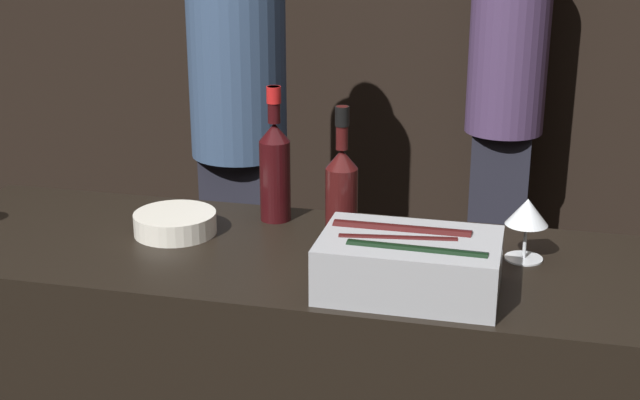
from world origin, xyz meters
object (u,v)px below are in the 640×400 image
ice_bin_with_bottles (408,261)px  bowl_white (175,222)px  red_wine_bottle_tall (275,166)px  person_in_hoodie (506,88)px  person_blond_tee (239,109)px  wine_glass (527,214)px  red_wine_bottle_black_foil (342,192)px

ice_bin_with_bottles → bowl_white: size_ratio=1.84×
red_wine_bottle_tall → ice_bin_with_bottles: bearing=-42.2°
person_in_hoodie → person_blond_tee: 1.13m
bowl_white → wine_glass: size_ratio=1.39×
bowl_white → red_wine_bottle_black_foil: bearing=2.3°
bowl_white → person_blond_tee: 1.27m
red_wine_bottle_tall → person_in_hoodie: bearing=73.5°
wine_glass → red_wine_bottle_black_foil: size_ratio=0.43×
bowl_white → wine_glass: (0.82, 0.03, 0.08)m
bowl_white → person_in_hoodie: size_ratio=0.11×
person_blond_tee → wine_glass: bearing=-172.5°
bowl_white → red_wine_bottle_tall: red_wine_bottle_tall is taller
ice_bin_with_bottles → person_blond_tee: size_ratio=0.20×
bowl_white → red_wine_bottle_black_foil: (0.41, 0.02, 0.10)m
person_in_hoodie → red_wine_bottle_black_foil: bearing=114.7°
person_blond_tee → red_wine_bottle_black_foil: bearing=174.3°
ice_bin_with_bottles → red_wine_bottle_tall: 0.52m
ice_bin_with_bottles → red_wine_bottle_tall: (-0.38, 0.35, 0.07)m
bowl_white → red_wine_bottle_black_foil: size_ratio=0.60×
red_wine_bottle_black_foil → red_wine_bottle_tall: red_wine_bottle_tall is taller
wine_glass → red_wine_bottle_tall: size_ratio=0.42×
bowl_white → person_in_hoodie: bearing=69.0°
wine_glass → person_in_hoodie: 1.81m
red_wine_bottle_black_foil → person_blond_tee: person_blond_tee is taller
person_in_hoodie → person_blond_tee: same height
red_wine_bottle_black_foil → ice_bin_with_bottles: bearing=-48.8°
red_wine_bottle_black_foil → person_blond_tee: 1.40m
ice_bin_with_bottles → person_blond_tee: person_blond_tee is taller
red_wine_bottle_black_foil → red_wine_bottle_tall: bearing=145.6°
person_blond_tee → red_wine_bottle_tall: bearing=169.0°
red_wine_bottle_black_foil → person_in_hoodie: 1.85m
wine_glass → person_in_hoodie: size_ratio=0.08×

